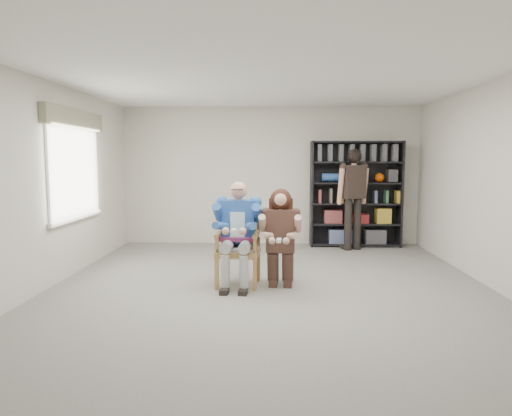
# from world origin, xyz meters

# --- Properties ---
(room_shell) EXTENTS (6.00, 7.00, 2.80)m
(room_shell) POSITION_xyz_m (0.00, 0.00, 1.40)
(room_shell) COLOR beige
(room_shell) RESTS_ON ground
(floor) EXTENTS (6.00, 7.00, 0.01)m
(floor) POSITION_xyz_m (0.00, 0.00, 0.00)
(floor) COLOR slate
(floor) RESTS_ON ground
(window_left) EXTENTS (0.16, 2.00, 1.75)m
(window_left) POSITION_xyz_m (-2.95, 1.00, 1.63)
(window_left) COLOR white
(window_left) RESTS_ON room_shell
(armchair) EXTENTS (0.69, 0.67, 1.12)m
(armchair) POSITION_xyz_m (-0.44, 0.33, 0.56)
(armchair) COLOR #A07132
(armchair) RESTS_ON floor
(seated_man) EXTENTS (0.68, 0.91, 1.45)m
(seated_man) POSITION_xyz_m (-0.44, 0.33, 0.73)
(seated_man) COLOR #174097
(seated_man) RESTS_ON floor
(kneeling_woman) EXTENTS (0.62, 0.93, 1.33)m
(kneeling_woman) POSITION_xyz_m (0.14, 0.21, 0.66)
(kneeling_woman) COLOR #3D291F
(kneeling_woman) RESTS_ON floor
(bookshelf) EXTENTS (1.80, 0.38, 2.10)m
(bookshelf) POSITION_xyz_m (1.70, 3.28, 1.05)
(bookshelf) COLOR black
(bookshelf) RESTS_ON floor
(standing_man) EXTENTS (0.67, 0.52, 1.91)m
(standing_man) POSITION_xyz_m (1.58, 2.89, 0.96)
(standing_man) COLOR #2B211C
(standing_man) RESTS_ON floor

